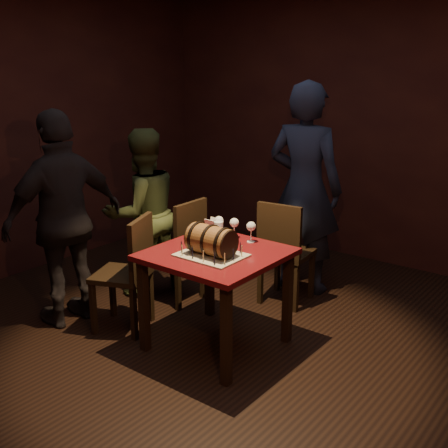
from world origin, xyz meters
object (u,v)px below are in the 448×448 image
object	(u,v)px
chair_back	(283,248)
person_left_rear	(143,213)
wine_glass_left	(219,222)
chair_left_rear	(182,246)
pub_table	(217,266)
person_left_front	(65,219)
wine_glass_mid	(234,224)
chair_left_front	(130,267)
person_back	(304,189)
pint_of_ale	(219,231)
barrel_cake	(211,240)
wine_glass_right	(251,227)

from	to	relation	value
chair_back	person_left_rear	world-z (taller)	person_left_rear
wine_glass_left	chair_left_rear	world-z (taller)	chair_left_rear
pub_table	person_left_front	xyz separation A→B (m)	(-1.22, -0.39, 0.23)
wine_glass_mid	chair_back	bearing A→B (deg)	82.52
pub_table	chair_left_front	world-z (taller)	chair_left_front
pub_table	person_left_rear	bearing A→B (deg)	161.22
pub_table	person_back	world-z (taller)	person_back
pint_of_ale	person_left_front	bearing A→B (deg)	-150.54
barrel_cake	chair_left_front	bearing A→B (deg)	-172.09
chair_back	person_left_rear	size ratio (longest dim) A/B	0.61
chair_left_front	person_left_rear	world-z (taller)	person_left_rear
person_left_rear	pub_table	bearing A→B (deg)	88.98
barrel_cake	wine_glass_left	world-z (taller)	barrel_cake
person_left_rear	wine_glass_right	bearing A→B (deg)	104.82
chair_left_rear	pint_of_ale	bearing A→B (deg)	-21.64
chair_back	chair_left_front	bearing A→B (deg)	-121.51
wine_glass_left	person_left_rear	distance (m)	0.96
pub_table	wine_glass_right	distance (m)	0.41
wine_glass_right	pint_of_ale	distance (m)	0.25
wine_glass_left	wine_glass_mid	distance (m)	0.13
pint_of_ale	person_left_front	xyz separation A→B (m)	(-1.07, -0.61, 0.04)
pint_of_ale	chair_back	world-z (taller)	chair_back
wine_glass_right	chair_left_front	size ratio (longest dim) A/B	0.17
pub_table	wine_glass_left	size ratio (longest dim) A/B	5.59
wine_glass_mid	person_back	size ratio (longest dim) A/B	0.08
wine_glass_mid	chair_left_front	distance (m)	0.88
barrel_cake	person_left_rear	xyz separation A→B (m)	(-1.19, 0.49, -0.11)
barrel_cake	pint_of_ale	distance (m)	0.36
barrel_cake	wine_glass_right	bearing A→B (deg)	84.49
chair_left_rear	person_left_front	size ratio (longest dim) A/B	0.54
pub_table	chair_left_rear	size ratio (longest dim) A/B	0.97
wine_glass_mid	chair_left_rear	xyz separation A→B (m)	(-0.65, 0.11, -0.34)
barrel_cake	wine_glass_left	distance (m)	0.47
person_left_rear	person_left_front	bearing A→B (deg)	13.52
wine_glass_mid	wine_glass_right	world-z (taller)	same
wine_glass_mid	wine_glass_left	bearing A→B (deg)	-166.63
chair_back	pint_of_ale	bearing A→B (deg)	-100.85
wine_glass_mid	pint_of_ale	world-z (taller)	wine_glass_mid
wine_glass_mid	chair_back	size ratio (longest dim) A/B	0.17
wine_glass_left	wine_glass_right	size ratio (longest dim) A/B	1.00
wine_glass_right	pint_of_ale	world-z (taller)	wine_glass_right
wine_glass_left	wine_glass_mid	size ratio (longest dim) A/B	1.00
chair_back	chair_left_rear	world-z (taller)	same
barrel_cake	wine_glass_right	size ratio (longest dim) A/B	2.38
wine_glass_mid	person_left_front	bearing A→B (deg)	-147.30
person_back	person_left_rear	bearing A→B (deg)	35.33
wine_glass_left	wine_glass_mid	world-z (taller)	same
person_left_rear	pint_of_ale	bearing A→B (deg)	97.52
wine_glass_mid	wine_glass_right	xyz separation A→B (m)	(0.16, -0.00, 0.00)
person_left_rear	person_back	bearing A→B (deg)	149.23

